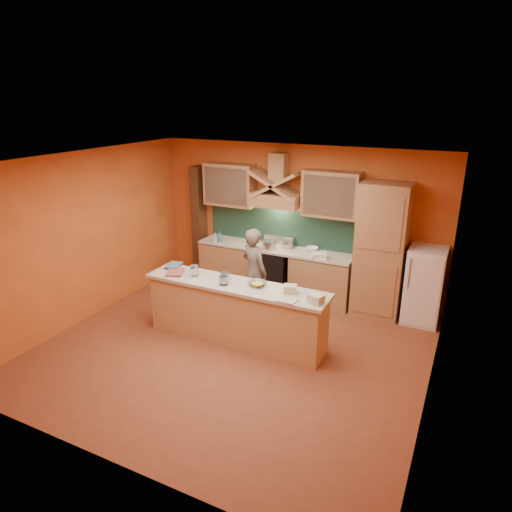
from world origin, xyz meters
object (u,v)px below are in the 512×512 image
at_px(stove, 274,271).
at_px(fridge, 424,286).
at_px(kitchen_scale, 225,277).
at_px(mixing_bowl, 257,284).
at_px(person, 254,272).

distance_m(stove, fridge, 2.71).
bearing_deg(kitchen_scale, mixing_bowl, 18.71).
distance_m(stove, mixing_bowl, 1.97).
bearing_deg(mixing_bowl, stove, 106.19).
relative_size(stove, fridge, 0.69).
relative_size(kitchen_scale, mixing_bowl, 0.46).
height_order(stove, mixing_bowl, mixing_bowl).
relative_size(fridge, kitchen_scale, 11.02).
height_order(person, kitchen_scale, person).
relative_size(fridge, mixing_bowl, 5.04).
bearing_deg(mixing_bowl, person, 118.97).
xyz_separation_m(kitchen_scale, mixing_bowl, (0.54, 0.02, -0.02)).
height_order(person, mixing_bowl, person).
bearing_deg(kitchen_scale, stove, 106.44).
relative_size(fridge, person, 0.85).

